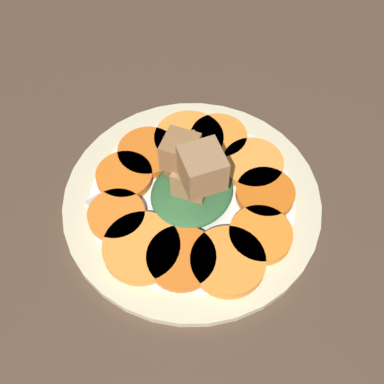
% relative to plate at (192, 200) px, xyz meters
% --- Properties ---
extents(table_slab, '(1.20, 1.20, 0.02)m').
position_rel_plate_xyz_m(table_slab, '(0.00, 0.00, -0.02)').
color(table_slab, '#4C3828').
rests_on(table_slab, ground).
extents(plate, '(0.29, 0.29, 0.01)m').
position_rel_plate_xyz_m(plate, '(0.00, 0.00, 0.00)').
color(plate, beige).
rests_on(plate, table_slab).
extents(carrot_slice_0, '(0.08, 0.08, 0.01)m').
position_rel_plate_xyz_m(carrot_slice_0, '(0.08, 0.00, 0.01)').
color(carrot_slice_0, orange).
rests_on(carrot_slice_0, plate).
extents(carrot_slice_1, '(0.07, 0.07, 0.01)m').
position_rel_plate_xyz_m(carrot_slice_1, '(0.07, 0.04, 0.01)').
color(carrot_slice_1, orange).
rests_on(carrot_slice_1, plate).
extents(carrot_slice_2, '(0.08, 0.08, 0.01)m').
position_rel_plate_xyz_m(carrot_slice_2, '(0.04, 0.08, 0.01)').
color(carrot_slice_2, orange).
rests_on(carrot_slice_2, plate).
extents(carrot_slice_3, '(0.07, 0.07, 0.01)m').
position_rel_plate_xyz_m(carrot_slice_3, '(-0.01, 0.09, 0.01)').
color(carrot_slice_3, orange).
rests_on(carrot_slice_3, plate).
extents(carrot_slice_4, '(0.07, 0.07, 0.01)m').
position_rel_plate_xyz_m(carrot_slice_4, '(-0.05, 0.06, 0.01)').
color(carrot_slice_4, orange).
rests_on(carrot_slice_4, plate).
extents(carrot_slice_5, '(0.07, 0.07, 0.01)m').
position_rel_plate_xyz_m(carrot_slice_5, '(-0.08, 0.03, 0.01)').
color(carrot_slice_5, orange).
rests_on(carrot_slice_5, plate).
extents(carrot_slice_6, '(0.07, 0.07, 0.01)m').
position_rel_plate_xyz_m(carrot_slice_6, '(-0.08, -0.03, 0.01)').
color(carrot_slice_6, orange).
rests_on(carrot_slice_6, plate).
extents(carrot_slice_7, '(0.08, 0.08, 0.01)m').
position_rel_plate_xyz_m(carrot_slice_7, '(-0.06, -0.05, 0.01)').
color(carrot_slice_7, orange).
rests_on(carrot_slice_7, plate).
extents(carrot_slice_8, '(0.07, 0.07, 0.01)m').
position_rel_plate_xyz_m(carrot_slice_8, '(-0.01, -0.08, 0.01)').
color(carrot_slice_8, orange).
rests_on(carrot_slice_8, plate).
extents(carrot_slice_9, '(0.06, 0.06, 0.01)m').
position_rel_plate_xyz_m(carrot_slice_9, '(0.03, -0.08, 0.01)').
color(carrot_slice_9, orange).
rests_on(carrot_slice_9, plate).
extents(carrot_slice_10, '(0.06, 0.06, 0.01)m').
position_rel_plate_xyz_m(carrot_slice_10, '(0.07, -0.05, 0.01)').
color(carrot_slice_10, orange).
rests_on(carrot_slice_10, plate).
extents(center_pile, '(0.10, 0.09, 0.10)m').
position_rel_plate_xyz_m(center_pile, '(-0.00, -0.00, 0.04)').
color(center_pile, '#2D6033').
rests_on(center_pile, plate).
extents(fork, '(0.18, 0.06, 0.00)m').
position_rel_plate_xyz_m(fork, '(-0.01, -0.06, 0.01)').
color(fork, '#B2B2B7').
rests_on(fork, plate).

